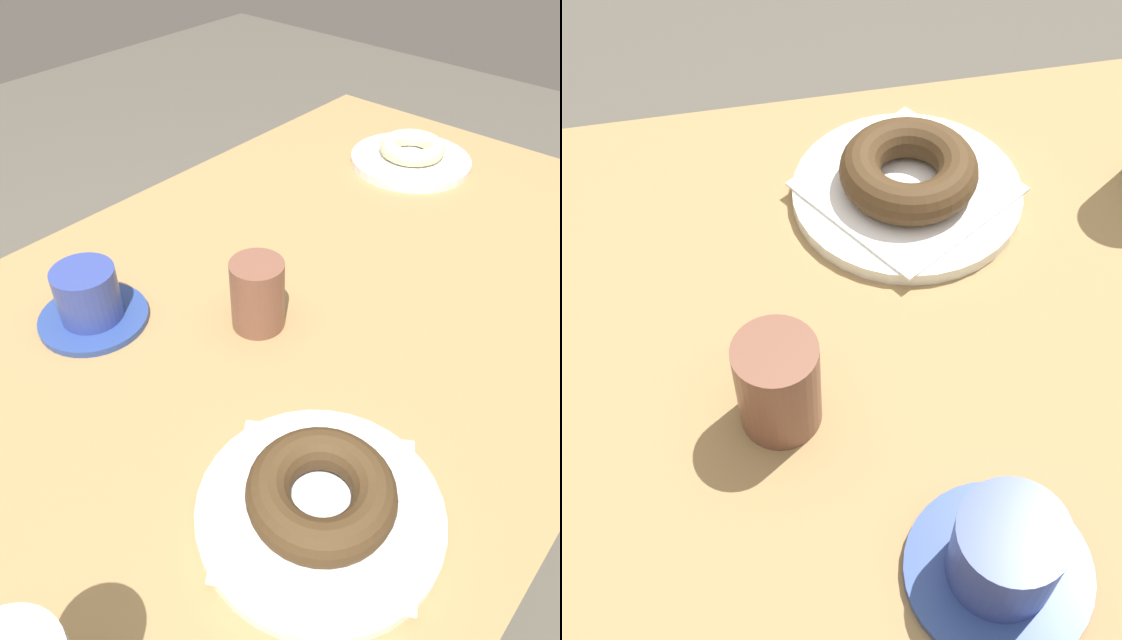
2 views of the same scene
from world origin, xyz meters
TOP-DOWN VIEW (x-y plane):
  - table at (0.00, 0.00)m, footprint 1.24×0.73m
  - plate_chocolate_ring at (-0.19, -0.20)m, footprint 0.22×0.22m
  - napkin_chocolate_ring at (-0.19, -0.20)m, footprint 0.22×0.22m
  - donut_chocolate_ring at (-0.19, -0.20)m, footprint 0.13×0.13m
  - coffee_cup at (-0.17, 0.16)m, footprint 0.13×0.13m
  - sugar_jar at (-0.04, 0.01)m, footprint 0.06×0.06m

SIDE VIEW (x-z plane):
  - table at x=0.00m, z-range 0.27..0.98m
  - plate_chocolate_ring at x=-0.19m, z-range 0.71..0.72m
  - napkin_chocolate_ring at x=-0.19m, z-range 0.72..0.73m
  - coffee_cup at x=-0.17m, z-range 0.71..0.78m
  - donut_chocolate_ring at x=-0.19m, z-range 0.73..0.76m
  - sugar_jar at x=-0.04m, z-range 0.71..0.80m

